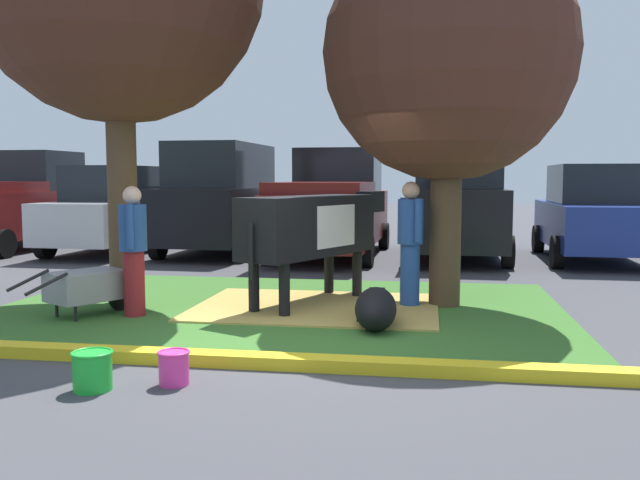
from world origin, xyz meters
TOP-DOWN VIEW (x-y plane):
  - ground_plane at (0.00, 0.00)m, footprint 80.00×80.00m
  - grass_island at (-0.49, 1.74)m, footprint 7.48×5.13m
  - curb_yellow at (-0.49, -0.97)m, footprint 8.68×0.24m
  - hay_bedding at (0.01, 1.83)m, footprint 3.20×2.40m
  - shade_tree_right at (1.70, 2.30)m, footprint 3.34×3.34m
  - cow_holstein at (-0.08, 2.13)m, footprint 1.73×2.96m
  - calf_lying at (0.88, 0.79)m, footprint 0.54×1.31m
  - person_handler at (-2.16, 0.96)m, footprint 0.34×0.51m
  - person_visitor_near at (1.23, 2.12)m, footprint 0.34×0.47m
  - wheelbarrow at (-2.73, 0.90)m, footprint 1.16×1.52m
  - bucket_green at (-1.25, -1.86)m, footprint 0.34×0.34m
  - bucket_pink at (-0.64, -1.61)m, footprint 0.28×0.28m
  - pickup_truck_maroon at (-8.57, 8.22)m, footprint 2.33×5.45m
  - sedan_silver at (-5.75, 7.82)m, footprint 2.11×4.45m
  - suv_black at (-3.25, 8.14)m, footprint 2.22×4.65m
  - pickup_truck_black at (-0.65, 8.00)m, footprint 2.33×5.45m
  - suv_dark_grey at (2.09, 7.93)m, footprint 2.22×4.65m
  - sedan_blue at (4.88, 7.96)m, footprint 2.11×4.45m

SIDE VIEW (x-z plane):
  - ground_plane at x=0.00m, z-range 0.00..0.00m
  - grass_island at x=-0.49m, z-range 0.00..0.02m
  - hay_bedding at x=0.01m, z-range 0.01..0.04m
  - curb_yellow at x=-0.49m, z-range 0.00..0.12m
  - bucket_pink at x=-0.64m, z-range 0.01..0.30m
  - bucket_green at x=-1.25m, z-range 0.01..0.33m
  - calf_lying at x=0.88m, z-range 0.00..0.48m
  - wheelbarrow at x=-2.73m, z-range 0.07..0.70m
  - person_handler at x=-2.16m, z-range 0.06..1.71m
  - person_visitor_near at x=1.23m, z-range 0.07..1.77m
  - sedan_silver at x=-5.75m, z-range -0.03..1.99m
  - sedan_blue at x=4.88m, z-range -0.03..1.99m
  - cow_holstein at x=-0.08m, z-range 0.32..1.86m
  - pickup_truck_maroon at x=-8.57m, z-range -0.10..2.32m
  - pickup_truck_black at x=-0.65m, z-range -0.10..2.32m
  - suv_black at x=-3.25m, z-range 0.01..2.53m
  - suv_dark_grey at x=2.09m, z-range 0.01..2.53m
  - shade_tree_right at x=1.70m, z-range 0.83..5.86m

